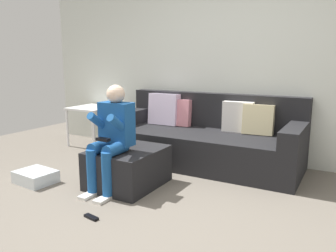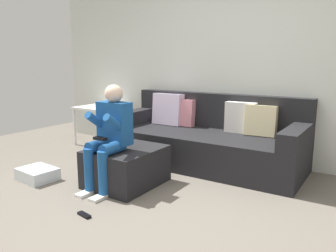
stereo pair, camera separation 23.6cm
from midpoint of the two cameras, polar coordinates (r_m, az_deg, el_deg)
name	(u,v)px [view 2 (the right image)]	position (r m, az deg, el deg)	size (l,w,h in m)	color
ground_plane	(140,214)	(3.01, -2.50, -14.82)	(7.95, 7.95, 0.00)	#6B6359
wall_back	(236,68)	(4.58, 12.91, 9.69)	(6.12, 0.10, 2.45)	silver
couch_sectional	(206,140)	(4.33, 7.99, -2.36)	(2.44, 0.97, 0.89)	black
ottoman	(126,166)	(3.63, -5.30, -6.87)	(0.66, 0.77, 0.40)	black
person_seated	(109,133)	(3.42, -8.06, -1.13)	(0.35, 0.55, 1.08)	#194C8C
storage_bin	(37,174)	(4.02, -19.79, -7.72)	(0.41, 0.33, 0.13)	silver
side_table	(99,111)	(5.41, -10.43, 2.50)	(0.60, 0.63, 0.60)	white
remote_near_ottoman	(84,215)	(3.03, -11.87, -14.64)	(0.15, 0.05, 0.02)	black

